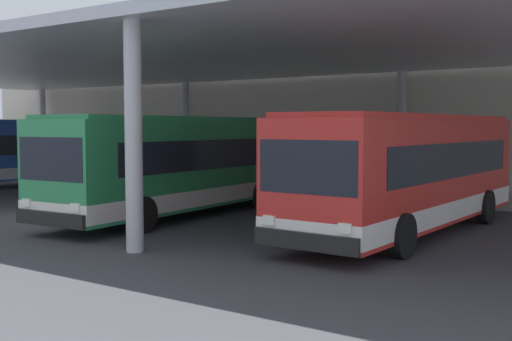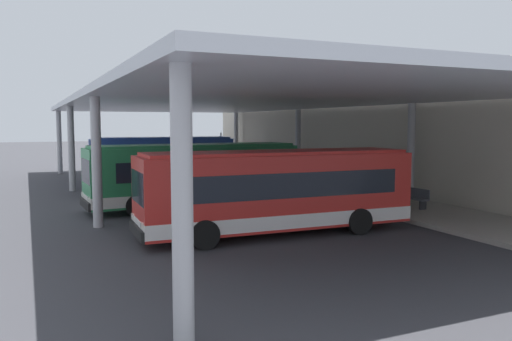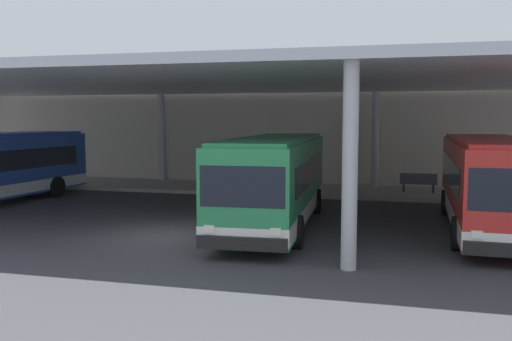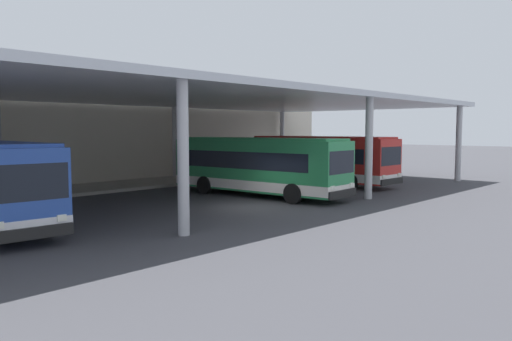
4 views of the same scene
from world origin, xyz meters
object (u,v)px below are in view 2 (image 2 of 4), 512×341
object	(u,v)px
bus_middle_bay	(277,191)
bench_waiting	(414,197)
bus_nearest_bay	(162,157)
bus_second_bay	(195,175)
banner_sign	(221,148)

from	to	relation	value
bus_middle_bay	bench_waiting	size ratio (longest dim) A/B	5.89
bus_nearest_bay	bus_second_bay	size ratio (longest dim) A/B	1.00
bench_waiting	banner_sign	xyz separation A→B (m)	(-24.23, -0.88, 1.32)
bench_waiting	banner_sign	size ratio (longest dim) A/B	0.56
bus_nearest_bay	bus_second_bay	xyz separation A→B (m)	(13.41, -1.67, 0.00)
bus_nearest_bay	bench_waiting	distance (m)	20.17
bus_nearest_bay	banner_sign	size ratio (longest dim) A/B	3.34
bus_second_bay	bus_middle_bay	world-z (taller)	same
bus_nearest_bay	banner_sign	distance (m)	8.74
bus_second_bay	bus_nearest_bay	bearing A→B (deg)	172.88
bench_waiting	banner_sign	world-z (taller)	banner_sign
bus_middle_bay	banner_sign	bearing A→B (deg)	164.17
bus_middle_bay	banner_sign	xyz separation A→B (m)	(-26.21, 7.43, 0.32)
bus_second_bay	bench_waiting	world-z (taller)	bus_second_bay
bus_second_bay	bus_middle_bay	size ratio (longest dim) A/B	1.00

